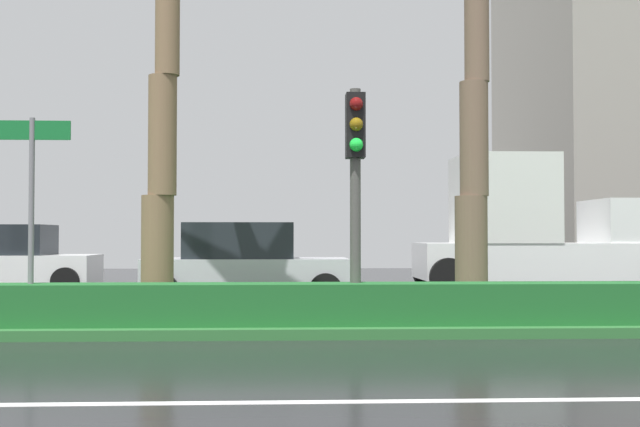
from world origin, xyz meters
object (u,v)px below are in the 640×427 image
Objects in this scene: traffic_signal_median_right at (355,161)px; car_in_traffic_third at (244,265)px; car_in_traffic_second at (7,260)px; street_name_sign at (32,192)px; box_truck_lead at (541,232)px.

car_in_traffic_third is at bearing 109.73° from traffic_signal_median_right.
street_name_sign is at bearing -68.77° from car_in_traffic_second.
car_in_traffic_second is (-8.05, 8.57, -1.72)m from traffic_signal_median_right.
street_name_sign is 0.70× the size of car_in_traffic_third.
traffic_signal_median_right reaches higher than car_in_traffic_second.
box_truck_lead reaches higher than car_in_traffic_third.
car_in_traffic_third is 7.89m from box_truck_lead.
street_name_sign is at bearing -117.27° from car_in_traffic_third.
box_truck_lead is (13.49, -0.48, 0.72)m from car_in_traffic_second.
car_in_traffic_third is at bearing -159.56° from box_truck_lead.
car_in_traffic_third is (6.13, -3.22, 0.00)m from car_in_traffic_second.
box_truck_lead reaches higher than car_in_traffic_second.
traffic_signal_median_right is at bearing 0.59° from street_name_sign.
traffic_signal_median_right is 11.88m from car_in_traffic_second.
car_in_traffic_second is at bearing 133.21° from traffic_signal_median_right.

